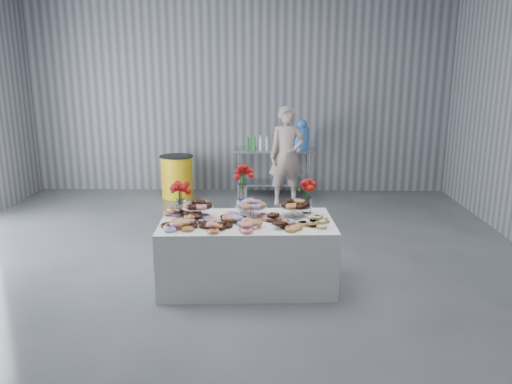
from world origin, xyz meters
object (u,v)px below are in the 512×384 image
prep_table (274,163)px  person (287,156)px  water_jug (301,136)px  trash_barrel (177,177)px  display_table (247,253)px

prep_table → person: person is taller
water_jug → person: (-0.29, -0.58, -0.28)m
prep_table → person: size_ratio=0.86×
prep_table → trash_barrel: bearing=-173.9°
prep_table → person: (0.21, -0.58, 0.25)m
trash_barrel → prep_table: bearing=6.1°
water_jug → person: person is taller
trash_barrel → water_jug: bearing=4.8°
display_table → person: person is taller
person → trash_barrel: size_ratio=2.18×
prep_table → trash_barrel: prep_table is taller
display_table → prep_table: prep_table is taller
display_table → water_jug: 4.19m
person → trash_barrel: person is taller
person → trash_barrel: (-2.04, 0.38, -0.47)m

